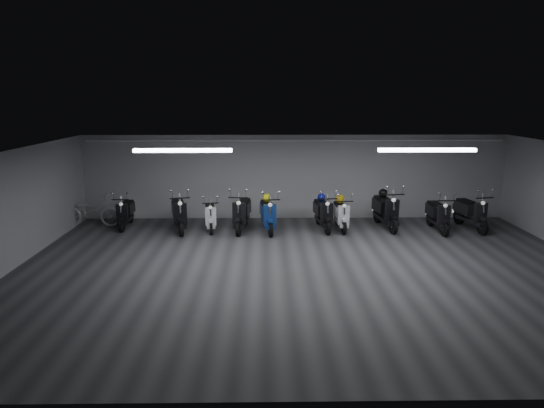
{
  "coord_description": "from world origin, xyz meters",
  "views": [
    {
      "loc": [
        -1.0,
        -10.71,
        4.04
      ],
      "look_at": [
        -0.8,
        2.5,
        1.05
      ],
      "focal_mm": 31.6,
      "sensor_mm": 36.0,
      "label": 1
    }
  ],
  "objects_px": {
    "scooter_3": "(242,208)",
    "helmet_3": "(267,198)",
    "scooter_0": "(125,208)",
    "helmet_0": "(340,199)",
    "scooter_1": "(179,208)",
    "scooter_5": "(323,208)",
    "scooter_9": "(472,207)",
    "scooter_2": "(210,211)",
    "scooter_7": "(386,205)",
    "helmet_2": "(383,193)",
    "scooter_4": "(268,209)",
    "scooter_8": "(438,210)",
    "bicycle": "(90,208)",
    "helmet_1": "(322,197)",
    "scooter_6": "(341,210)"
  },
  "relations": [
    {
      "from": "scooter_2",
      "to": "scooter_0",
      "type": "bearing_deg",
      "value": 164.45
    },
    {
      "from": "scooter_0",
      "to": "scooter_8",
      "type": "relative_size",
      "value": 0.94
    },
    {
      "from": "scooter_0",
      "to": "scooter_2",
      "type": "height_order",
      "value": "scooter_0"
    },
    {
      "from": "scooter_9",
      "to": "helmet_0",
      "type": "bearing_deg",
      "value": 166.37
    },
    {
      "from": "scooter_8",
      "to": "helmet_2",
      "type": "height_order",
      "value": "scooter_8"
    },
    {
      "from": "scooter_7",
      "to": "helmet_1",
      "type": "height_order",
      "value": "scooter_7"
    },
    {
      "from": "scooter_9",
      "to": "scooter_8",
      "type": "bearing_deg",
      "value": 179.56
    },
    {
      "from": "scooter_4",
      "to": "scooter_8",
      "type": "relative_size",
      "value": 1.03
    },
    {
      "from": "bicycle",
      "to": "helmet_3",
      "type": "height_order",
      "value": "bicycle"
    },
    {
      "from": "scooter_6",
      "to": "helmet_3",
      "type": "height_order",
      "value": "scooter_6"
    },
    {
      "from": "scooter_2",
      "to": "helmet_0",
      "type": "relative_size",
      "value": 5.66
    },
    {
      "from": "scooter_1",
      "to": "scooter_5",
      "type": "xyz_separation_m",
      "value": [
        4.41,
        0.09,
        -0.03
      ]
    },
    {
      "from": "scooter_1",
      "to": "scooter_7",
      "type": "bearing_deg",
      "value": -12.5
    },
    {
      "from": "bicycle",
      "to": "scooter_0",
      "type": "bearing_deg",
      "value": -95.83
    },
    {
      "from": "scooter_6",
      "to": "helmet_0",
      "type": "xyz_separation_m",
      "value": [
        -0.01,
        0.23,
        0.29
      ]
    },
    {
      "from": "scooter_6",
      "to": "scooter_5",
      "type": "bearing_deg",
      "value": 175.86
    },
    {
      "from": "scooter_4",
      "to": "scooter_8",
      "type": "bearing_deg",
      "value": -7.64
    },
    {
      "from": "scooter_3",
      "to": "helmet_3",
      "type": "distance_m",
      "value": 0.82
    },
    {
      "from": "helmet_0",
      "to": "scooter_1",
      "type": "bearing_deg",
      "value": -176.55
    },
    {
      "from": "scooter_0",
      "to": "scooter_1",
      "type": "bearing_deg",
      "value": -15.47
    },
    {
      "from": "scooter_5",
      "to": "helmet_3",
      "type": "bearing_deg",
      "value": 171.09
    },
    {
      "from": "scooter_0",
      "to": "helmet_0",
      "type": "xyz_separation_m",
      "value": [
        6.69,
        -0.11,
        0.3
      ]
    },
    {
      "from": "scooter_3",
      "to": "scooter_4",
      "type": "xyz_separation_m",
      "value": [
        0.79,
        -0.11,
        -0.03
      ]
    },
    {
      "from": "scooter_9",
      "to": "helmet_3",
      "type": "bearing_deg",
      "value": 168.96
    },
    {
      "from": "scooter_7",
      "to": "helmet_3",
      "type": "height_order",
      "value": "scooter_7"
    },
    {
      "from": "scooter_2",
      "to": "scooter_5",
      "type": "distance_m",
      "value": 3.47
    },
    {
      "from": "scooter_5",
      "to": "helmet_0",
      "type": "relative_size",
      "value": 6.41
    },
    {
      "from": "helmet_2",
      "to": "helmet_3",
      "type": "height_order",
      "value": "helmet_2"
    },
    {
      "from": "scooter_8",
      "to": "bicycle",
      "type": "relative_size",
      "value": 0.96
    },
    {
      "from": "scooter_9",
      "to": "helmet_1",
      "type": "distance_m",
      "value": 4.61
    },
    {
      "from": "scooter_1",
      "to": "scooter_7",
      "type": "relative_size",
      "value": 0.96
    },
    {
      "from": "scooter_3",
      "to": "scooter_4",
      "type": "height_order",
      "value": "scooter_3"
    },
    {
      "from": "scooter_4",
      "to": "helmet_2",
      "type": "xyz_separation_m",
      "value": [
        3.63,
        0.58,
        0.37
      ]
    },
    {
      "from": "scooter_1",
      "to": "bicycle",
      "type": "height_order",
      "value": "scooter_1"
    },
    {
      "from": "helmet_0",
      "to": "helmet_1",
      "type": "distance_m",
      "value": 0.57
    },
    {
      "from": "scooter_6",
      "to": "scooter_7",
      "type": "bearing_deg",
      "value": 4.49
    },
    {
      "from": "scooter_4",
      "to": "scooter_6",
      "type": "height_order",
      "value": "scooter_4"
    },
    {
      "from": "scooter_0",
      "to": "helmet_0",
      "type": "distance_m",
      "value": 6.7
    },
    {
      "from": "scooter_5",
      "to": "helmet_3",
      "type": "height_order",
      "value": "scooter_5"
    },
    {
      "from": "scooter_3",
      "to": "helmet_1",
      "type": "xyz_separation_m",
      "value": [
        2.47,
        0.32,
        0.25
      ]
    },
    {
      "from": "scooter_6",
      "to": "scooter_8",
      "type": "xyz_separation_m",
      "value": [
        2.92,
        -0.21,
        0.04
      ]
    },
    {
      "from": "scooter_1",
      "to": "helmet_3",
      "type": "xyz_separation_m",
      "value": [
        2.67,
        0.16,
        0.28
      ]
    },
    {
      "from": "helmet_1",
      "to": "scooter_8",
      "type": "bearing_deg",
      "value": -7.91
    },
    {
      "from": "helmet_3",
      "to": "scooter_5",
      "type": "bearing_deg",
      "value": -2.44
    },
    {
      "from": "scooter_7",
      "to": "helmet_2",
      "type": "xyz_separation_m",
      "value": [
        -0.03,
        0.28,
        0.32
      ]
    },
    {
      "from": "scooter_6",
      "to": "bicycle",
      "type": "bearing_deg",
      "value": 174.67
    },
    {
      "from": "helmet_2",
      "to": "scooter_2",
      "type": "bearing_deg",
      "value": -175.43
    },
    {
      "from": "scooter_0",
      "to": "scooter_9",
      "type": "relative_size",
      "value": 0.9
    },
    {
      "from": "scooter_4",
      "to": "scooter_3",
      "type": "bearing_deg",
      "value": 165.09
    },
    {
      "from": "bicycle",
      "to": "helmet_2",
      "type": "xyz_separation_m",
      "value": [
        9.22,
        -0.09,
        0.46
      ]
    }
  ]
}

